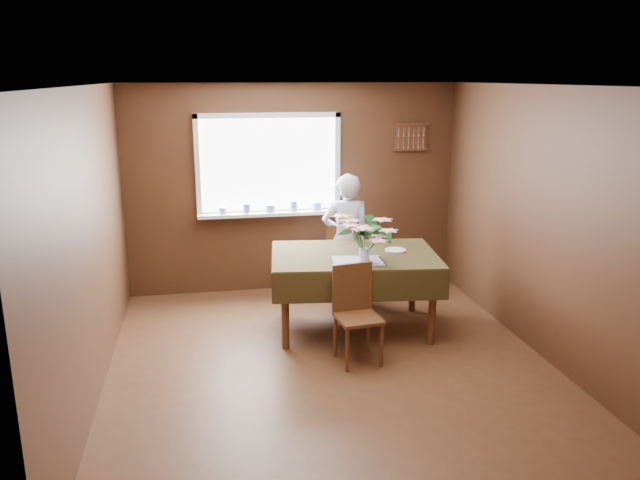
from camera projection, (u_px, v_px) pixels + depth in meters
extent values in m
plane|color=#4B2B19|center=(331.00, 365.00, 5.72)|extent=(4.50, 4.50, 0.00)
plane|color=white|center=(333.00, 85.00, 5.08)|extent=(4.50, 4.50, 0.00)
plane|color=brown|center=(294.00, 189.00, 7.54)|extent=(4.00, 0.00, 4.00)
plane|color=brown|center=(420.00, 337.00, 3.26)|extent=(4.00, 0.00, 4.00)
plane|color=brown|center=(90.00, 245.00, 5.04)|extent=(0.00, 4.50, 4.50)
plane|color=brown|center=(543.00, 224.00, 5.76)|extent=(0.00, 4.50, 4.50)
cube|color=white|center=(269.00, 165.00, 7.39)|extent=(1.60, 0.01, 1.10)
cube|color=white|center=(268.00, 115.00, 7.23)|extent=(1.72, 0.06, 0.06)
cube|color=white|center=(270.00, 213.00, 7.53)|extent=(1.72, 0.06, 0.06)
cube|color=white|center=(197.00, 167.00, 7.23)|extent=(0.06, 0.06, 1.22)
cube|color=white|center=(337.00, 163.00, 7.53)|extent=(0.06, 0.06, 1.22)
cube|color=white|center=(270.00, 213.00, 7.46)|extent=(1.72, 0.20, 0.04)
cylinder|color=white|center=(223.00, 211.00, 7.32)|extent=(0.09, 0.09, 0.08)
cylinder|color=white|center=(247.00, 208.00, 7.37)|extent=(0.11, 0.11, 0.12)
cylinder|color=white|center=(270.00, 208.00, 7.42)|extent=(0.12, 0.12, 0.09)
cylinder|color=white|center=(294.00, 206.00, 7.47)|extent=(0.10, 0.10, 0.13)
cylinder|color=white|center=(317.00, 206.00, 7.52)|extent=(0.11, 0.11, 0.10)
cube|color=#58321C|center=(411.00, 137.00, 7.62)|extent=(0.40, 0.03, 0.30)
cube|color=#58321C|center=(411.00, 125.00, 7.57)|extent=(0.44, 0.04, 0.03)
cube|color=#58321C|center=(411.00, 149.00, 7.65)|extent=(0.44, 0.04, 0.03)
cylinder|color=#58321C|center=(285.00, 311.00, 5.99)|extent=(0.08, 0.08, 0.76)
cylinder|color=#58321C|center=(432.00, 308.00, 6.09)|extent=(0.08, 0.08, 0.76)
cylinder|color=#58321C|center=(284.00, 281.00, 6.86)|extent=(0.08, 0.08, 0.76)
cylinder|color=#58321C|center=(413.00, 279.00, 6.95)|extent=(0.08, 0.08, 0.76)
cube|color=#58321C|center=(354.00, 257.00, 6.37)|extent=(1.73, 1.26, 0.04)
cube|color=black|center=(354.00, 254.00, 6.36)|extent=(1.80, 1.33, 0.01)
cube|color=black|center=(361.00, 287.00, 5.86)|extent=(1.66, 0.21, 0.30)
cube|color=black|center=(348.00, 254.00, 6.95)|extent=(1.66, 0.21, 0.30)
cube|color=black|center=(273.00, 270.00, 6.35)|extent=(0.15, 1.13, 0.30)
cube|color=black|center=(434.00, 267.00, 6.46)|extent=(0.15, 1.13, 0.30)
cube|color=#4C62D9|center=(358.00, 261.00, 6.10)|extent=(0.52, 0.41, 0.01)
cylinder|color=#58321C|center=(362.00, 277.00, 7.55)|extent=(0.04, 0.04, 0.43)
cylinder|color=#58321C|center=(335.00, 275.00, 7.62)|extent=(0.04, 0.04, 0.43)
cylinder|color=#58321C|center=(357.00, 286.00, 7.23)|extent=(0.04, 0.04, 0.43)
cylinder|color=#58321C|center=(328.00, 284.00, 7.30)|extent=(0.04, 0.04, 0.43)
cube|color=#58321C|center=(346.00, 262.00, 7.37)|extent=(0.53, 0.53, 0.03)
cube|color=#58321C|center=(343.00, 246.00, 7.13)|extent=(0.37, 0.19, 0.47)
cylinder|color=#58321C|center=(347.00, 350.00, 5.55)|extent=(0.04, 0.04, 0.41)
cylinder|color=#58321C|center=(382.00, 346.00, 5.64)|extent=(0.04, 0.04, 0.41)
cylinder|color=#58321C|center=(335.00, 336.00, 5.86)|extent=(0.04, 0.04, 0.41)
cylinder|color=#58321C|center=(368.00, 332.00, 5.95)|extent=(0.04, 0.04, 0.41)
cube|color=#58321C|center=(358.00, 318.00, 5.69)|extent=(0.43, 0.43, 0.03)
cube|color=#58321C|center=(352.00, 287.00, 5.80)|extent=(0.39, 0.07, 0.46)
imported|color=white|center=(346.00, 240.00, 7.12)|extent=(0.59, 0.41, 1.52)
cylinder|color=white|center=(364.00, 255.00, 6.09)|extent=(0.10, 0.10, 0.13)
cylinder|color=#33662D|center=(364.00, 244.00, 6.07)|extent=(0.06, 0.06, 0.09)
cylinder|color=white|center=(395.00, 250.00, 6.46)|extent=(0.29, 0.29, 0.01)
cube|color=silver|center=(381.00, 259.00, 6.16)|extent=(0.02, 0.20, 0.00)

